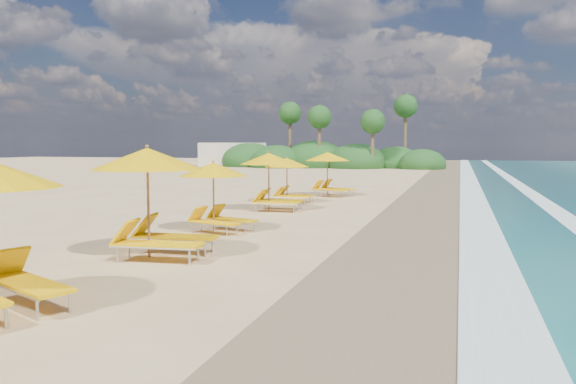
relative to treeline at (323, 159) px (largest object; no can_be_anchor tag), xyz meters
name	(u,v)px	position (x,y,z in m)	size (l,w,h in m)	color
ground	(288,232)	(9.94, -45.51, -1.00)	(160.00, 160.00, 0.00)	#DBB880
wet_sand	(425,238)	(13.94, -45.51, -0.99)	(4.00, 160.00, 0.01)	#7C684A
surf_foam	(531,243)	(16.64, -45.51, -0.97)	(4.00, 160.00, 0.01)	white
station_2	(156,195)	(8.14, -49.96, 0.47)	(3.00, 2.83, 2.61)	olive
station_3	(218,192)	(7.89, -46.03, 0.20)	(2.68, 2.61, 2.13)	olive
station_4	(273,177)	(7.78, -40.50, 0.32)	(2.64, 2.47, 2.34)	olive
station_5	(290,177)	(7.58, -37.54, 0.16)	(2.24, 2.07, 2.06)	olive
station_6	(330,171)	(8.56, -33.81, 0.28)	(2.88, 2.80, 2.28)	olive
treeline	(323,159)	(0.00, 0.00, 0.00)	(25.80, 8.80, 9.74)	#163D14
beach_building	(233,154)	(-12.06, 2.49, 0.40)	(7.00, 5.00, 2.80)	beige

